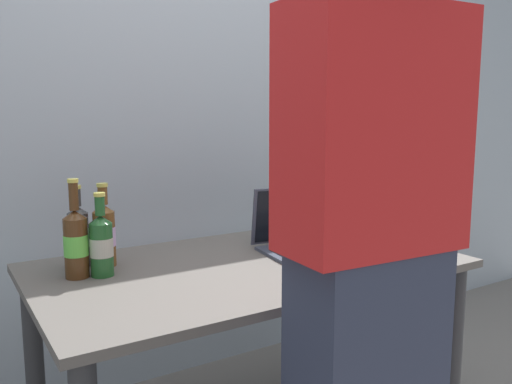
{
  "coord_description": "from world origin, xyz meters",
  "views": [
    {
      "loc": [
        -0.94,
        -1.55,
        1.27
      ],
      "look_at": [
        0.03,
        0.0,
        0.99
      ],
      "focal_mm": 36.73,
      "sensor_mm": 36.0,
      "label": 1
    }
  ],
  "objects_px": {
    "laptop": "(303,236)",
    "person_figure": "(369,277)",
    "beer_bottle_green": "(104,233)",
    "beer_bottle_amber": "(101,244)",
    "beer_bottle_brown": "(76,242)",
    "beer_bottle_dark": "(78,235)"
  },
  "relations": [
    {
      "from": "person_figure",
      "to": "beer_bottle_brown",
      "type": "bearing_deg",
      "value": 120.92
    },
    {
      "from": "beer_bottle_brown",
      "to": "beer_bottle_green",
      "type": "distance_m",
      "value": 0.14
    },
    {
      "from": "beer_bottle_green",
      "to": "beer_bottle_dark",
      "type": "bearing_deg",
      "value": 154.72
    },
    {
      "from": "beer_bottle_brown",
      "to": "beer_bottle_amber",
      "type": "bearing_deg",
      "value": -19.21
    },
    {
      "from": "beer_bottle_amber",
      "to": "beer_bottle_dark",
      "type": "relative_size",
      "value": 0.97
    },
    {
      "from": "beer_bottle_amber",
      "to": "beer_bottle_green",
      "type": "distance_m",
      "value": 0.12
    },
    {
      "from": "laptop",
      "to": "person_figure",
      "type": "bearing_deg",
      "value": -115.99
    },
    {
      "from": "beer_bottle_brown",
      "to": "person_figure",
      "type": "xyz_separation_m",
      "value": [
        0.49,
        -0.81,
        0.02
      ]
    },
    {
      "from": "beer_bottle_dark",
      "to": "beer_bottle_amber",
      "type": "bearing_deg",
      "value": -75.73
    },
    {
      "from": "laptop",
      "to": "beer_bottle_dark",
      "type": "height_order",
      "value": "beer_bottle_dark"
    },
    {
      "from": "person_figure",
      "to": "beer_bottle_green",
      "type": "bearing_deg",
      "value": 112.54
    },
    {
      "from": "laptop",
      "to": "beer_bottle_brown",
      "type": "distance_m",
      "value": 0.85
    },
    {
      "from": "beer_bottle_green",
      "to": "person_figure",
      "type": "distance_m",
      "value": 0.97
    },
    {
      "from": "laptop",
      "to": "person_figure",
      "type": "relative_size",
      "value": 0.22
    },
    {
      "from": "beer_bottle_green",
      "to": "person_figure",
      "type": "xyz_separation_m",
      "value": [
        0.37,
        -0.9,
        0.02
      ]
    },
    {
      "from": "laptop",
      "to": "beer_bottle_green",
      "type": "relative_size",
      "value": 1.32
    },
    {
      "from": "beer_bottle_amber",
      "to": "beer_bottle_brown",
      "type": "height_order",
      "value": "beer_bottle_brown"
    },
    {
      "from": "beer_bottle_amber",
      "to": "beer_bottle_green",
      "type": "relative_size",
      "value": 0.95
    },
    {
      "from": "laptop",
      "to": "beer_bottle_amber",
      "type": "relative_size",
      "value": 1.39
    },
    {
      "from": "laptop",
      "to": "beer_bottle_green",
      "type": "distance_m",
      "value": 0.75
    },
    {
      "from": "beer_bottle_dark",
      "to": "beer_bottle_brown",
      "type": "bearing_deg",
      "value": -106.8
    },
    {
      "from": "laptop",
      "to": "beer_bottle_amber",
      "type": "bearing_deg",
      "value": 174.48
    }
  ]
}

